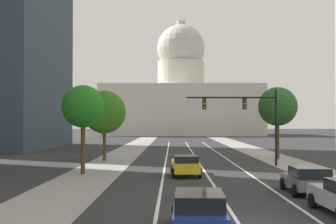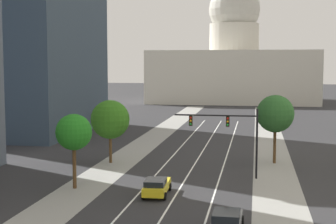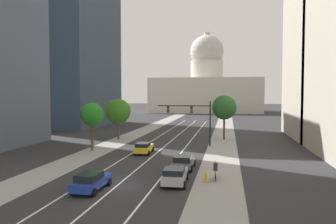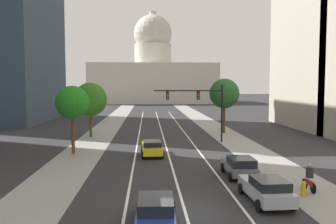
# 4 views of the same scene
# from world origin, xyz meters

# --- Properties ---
(ground_plane) EXTENTS (400.00, 400.00, 0.00)m
(ground_plane) POSITION_xyz_m (0.00, 40.00, 0.00)
(ground_plane) COLOR #2B2B2D
(sidewalk_left) EXTENTS (4.15, 130.00, 0.01)m
(sidewalk_left) POSITION_xyz_m (-8.28, 35.00, 0.01)
(sidewalk_left) COLOR gray
(sidewalk_left) RESTS_ON ground
(sidewalk_right) EXTENTS (4.15, 130.00, 0.01)m
(sidewalk_right) POSITION_xyz_m (8.28, 35.00, 0.01)
(sidewalk_right) COLOR gray
(sidewalk_right) RESTS_ON ground
(lane_stripe_left) EXTENTS (0.16, 90.00, 0.01)m
(lane_stripe_left) POSITION_xyz_m (-3.10, 25.00, 0.01)
(lane_stripe_left) COLOR white
(lane_stripe_left) RESTS_ON ground
(lane_stripe_center) EXTENTS (0.16, 90.00, 0.01)m
(lane_stripe_center) POSITION_xyz_m (0.00, 25.00, 0.01)
(lane_stripe_center) COLOR white
(lane_stripe_center) RESTS_ON ground
(lane_stripe_right) EXTENTS (0.16, 90.00, 0.01)m
(lane_stripe_right) POSITION_xyz_m (3.10, 25.00, 0.01)
(lane_stripe_right) COLOR white
(lane_stripe_right) RESTS_ON ground
(office_tower_far_left) EXTENTS (14.85, 27.40, 35.11)m
(office_tower_far_left) POSITION_xyz_m (-27.15, 50.11, 17.59)
(office_tower_far_left) COLOR #334251
(office_tower_far_left) RESTS_ON ground
(capitol_building) EXTENTS (44.76, 29.67, 33.54)m
(capitol_building) POSITION_xyz_m (0.00, 118.90, 9.95)
(capitol_building) COLOR beige
(capitol_building) RESTS_ON ground
(car_blue) EXTENTS (2.04, 4.56, 1.46)m
(car_blue) POSITION_xyz_m (-1.55, -1.69, 0.77)
(car_blue) COLOR #1E389E
(car_blue) RESTS_ON ground
(car_silver) EXTENTS (2.15, 4.69, 1.48)m
(car_silver) POSITION_xyz_m (4.66, 1.44, 0.78)
(car_silver) COLOR #B2B5BA
(car_silver) RESTS_ON ground
(car_gray) EXTENTS (2.11, 4.08, 1.44)m
(car_gray) POSITION_xyz_m (4.65, 7.22, 0.76)
(car_gray) COLOR slate
(car_gray) RESTS_ON ground
(car_yellow) EXTENTS (2.12, 4.66, 1.46)m
(car_yellow) POSITION_xyz_m (-1.54, 15.32, 0.77)
(car_yellow) COLOR yellow
(car_yellow) RESTS_ON ground
(traffic_signal_mast) EXTENTS (7.86, 0.39, 6.59)m
(traffic_signal_mast) POSITION_xyz_m (4.03, 22.80, 4.63)
(traffic_signal_mast) COLOR black
(traffic_signal_mast) RESTS_ON ground
(fire_hydrant) EXTENTS (0.26, 0.35, 0.91)m
(fire_hydrant) POSITION_xyz_m (7.24, 2.46, 0.46)
(fire_hydrant) COLOR yellow
(fire_hydrant) RESTS_ON ground
(cyclist) EXTENTS (0.38, 1.70, 1.72)m
(cyclist) POSITION_xyz_m (7.99, 3.37, 0.85)
(cyclist) COLOR black
(cyclist) RESTS_ON ground
(street_tree_mid_left) EXTENTS (4.19, 4.19, 6.84)m
(street_tree_mid_left) POSITION_xyz_m (-9.11, 27.83, 4.73)
(street_tree_mid_left) COLOR #51381E
(street_tree_mid_left) RESTS_ON ground
(street_tree_far_right) EXTENTS (4.03, 4.03, 7.40)m
(street_tree_far_right) POSITION_xyz_m (8.42, 30.66, 5.36)
(street_tree_far_right) COLOR #51381E
(street_tree_far_right) RESTS_ON ground
(street_tree_near_left) EXTENTS (3.13, 3.13, 6.48)m
(street_tree_near_left) POSITION_xyz_m (-8.98, 16.39, 4.88)
(street_tree_near_left) COLOR #51381E
(street_tree_near_left) RESTS_ON ground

